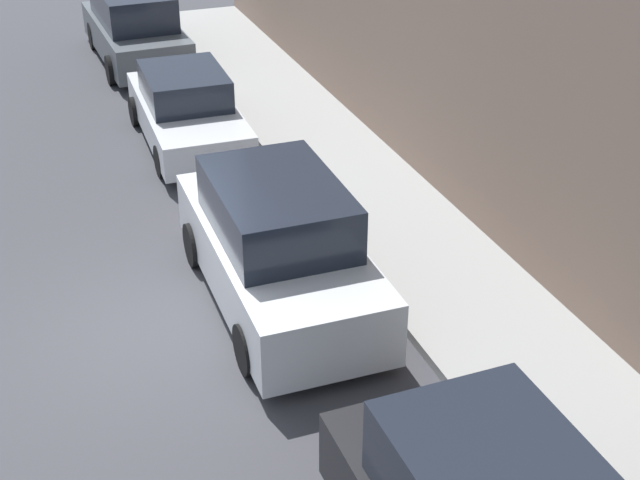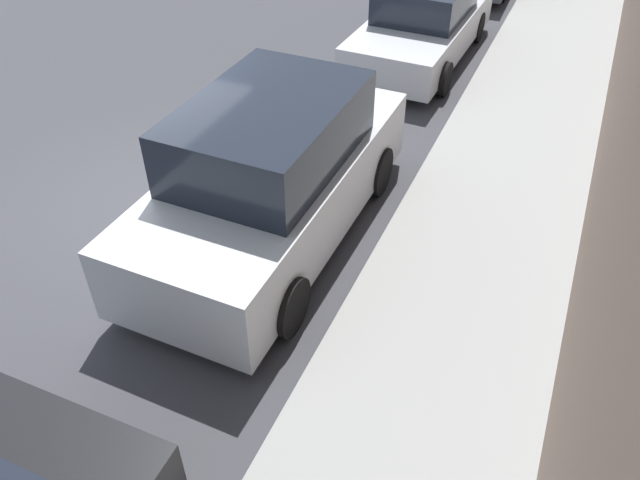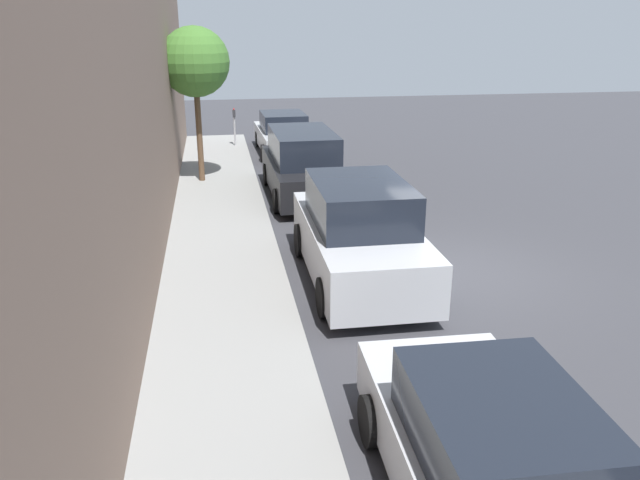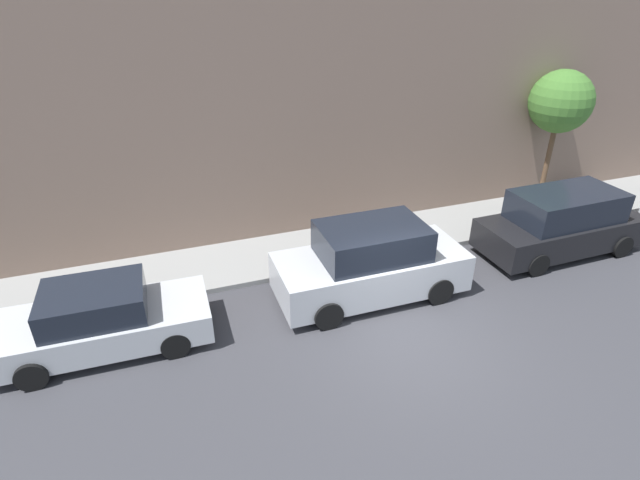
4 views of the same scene
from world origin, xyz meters
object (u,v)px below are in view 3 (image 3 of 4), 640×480
(parking_meter_near, at_px, (234,123))
(parked_sedan_fourth, at_px, (493,464))
(parked_sedan_nearest, at_px, (283,134))
(street_tree, at_px, (195,63))
(parked_minivan_second, at_px, (303,165))
(parked_suv_third, at_px, (359,235))

(parking_meter_near, bearing_deg, parked_sedan_fourth, 94.95)
(parked_sedan_nearest, distance_m, street_tree, 6.11)
(parked_sedan_fourth, height_order, street_tree, street_tree)
(parked_minivan_second, relative_size, parked_suv_third, 1.02)
(parked_suv_third, relative_size, parked_sedan_fourth, 1.06)
(parked_sedan_fourth, distance_m, street_tree, 15.05)
(parking_meter_near, relative_size, street_tree, 0.32)
(parked_sedan_nearest, relative_size, parking_meter_near, 3.16)
(parked_suv_third, bearing_deg, parking_meter_near, -82.28)
(parked_sedan_nearest, bearing_deg, parking_meter_near, -31.75)
(parked_minivan_second, height_order, parked_suv_third, parked_suv_third)
(parked_sedan_fourth, relative_size, parking_meter_near, 3.16)
(parked_minivan_second, relative_size, street_tree, 1.08)
(parked_minivan_second, xyz_separation_m, parking_meter_near, (1.65, -7.39, 0.11))
(parked_sedan_nearest, distance_m, parked_sedan_fourth, 18.89)
(parked_minivan_second, relative_size, parking_meter_near, 3.42)
(parked_sedan_fourth, xyz_separation_m, street_tree, (2.97, -14.46, 2.93))
(parking_meter_near, bearing_deg, parked_suv_third, 97.72)
(parked_minivan_second, xyz_separation_m, parked_suv_third, (-0.20, 6.24, 0.01))
(parked_suv_third, height_order, parking_meter_near, parked_suv_third)
(parked_sedan_nearest, bearing_deg, parked_sedan_fourth, 89.83)
(parked_minivan_second, height_order, street_tree, street_tree)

